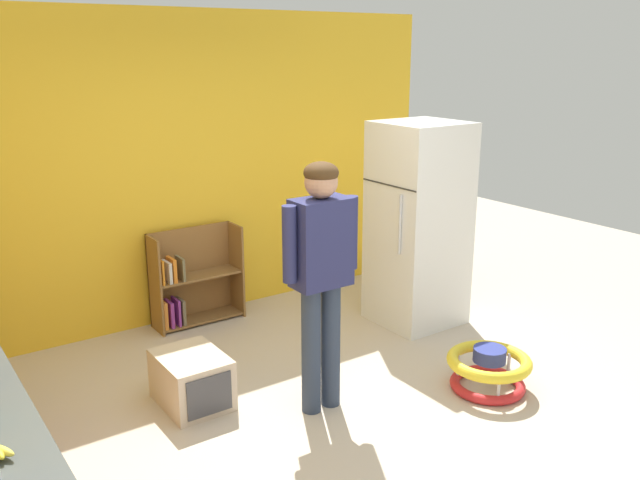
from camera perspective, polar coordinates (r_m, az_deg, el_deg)
ground_plane at (r=4.61m, az=1.69°, el=-15.23°), size 12.00×12.00×0.00m
back_wall at (r=6.06m, az=-11.49°, el=5.81°), size 5.20×0.06×2.70m
refrigerator at (r=5.97m, az=8.26°, el=1.30°), size 0.73×0.68×1.78m
bookshelf at (r=6.13m, az=-10.88°, el=-3.57°), size 0.80×0.28×0.85m
standing_person at (r=4.38m, az=0.09°, el=-2.04°), size 0.57×0.22×1.70m
baby_walker at (r=5.10m, az=13.98°, el=-10.48°), size 0.60×0.60×0.32m
pet_carrier at (r=4.84m, az=-10.71°, el=-11.47°), size 0.42×0.55×0.36m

